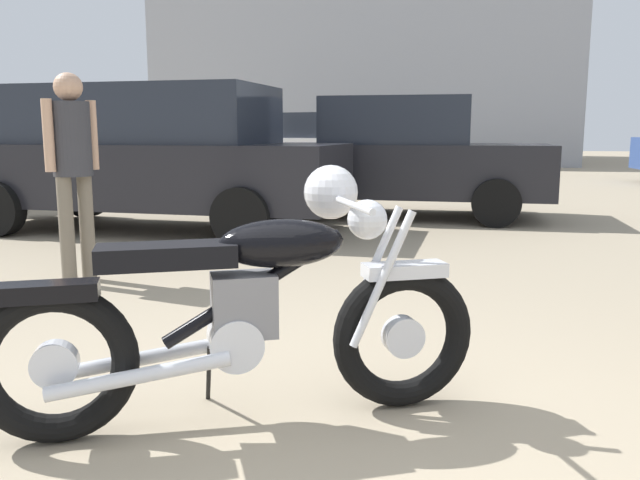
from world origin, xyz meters
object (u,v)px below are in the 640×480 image
Objects in this scene: bystander at (72,156)px; pale_sedan_back at (397,158)px; vintage_motorcycle at (251,307)px; red_hatchback_near at (142,153)px; dark_sedan_left at (304,145)px.

pale_sedan_back is at bearing -88.81° from bystander.
vintage_motorcycle is 6.84m from pale_sedan_back.
red_hatchback_near is (-2.86, -2.06, 0.10)m from pale_sedan_back.
pale_sedan_back is 0.96× the size of dark_sedan_left.
red_hatchback_near is at bearing 104.84° from dark_sedan_left.
dark_sedan_left reaches higher than vintage_motorcycle.
red_hatchback_near reaches higher than pale_sedan_back.
red_hatchback_near is (-0.91, 2.71, -0.08)m from bystander.
pale_sedan_back is at bearing 64.53° from vintage_motorcycle.
dark_sedan_left reaches higher than bystander.
pale_sedan_back is 0.90× the size of red_hatchback_near.
red_hatchback_near is (-3.15, 4.76, 0.45)m from vintage_motorcycle.
pale_sedan_back is (1.94, 4.77, -0.18)m from bystander.
bystander is at bearing 108.29° from dark_sedan_left.
red_hatchback_near is (0.59, -9.60, 0.10)m from dark_sedan_left.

